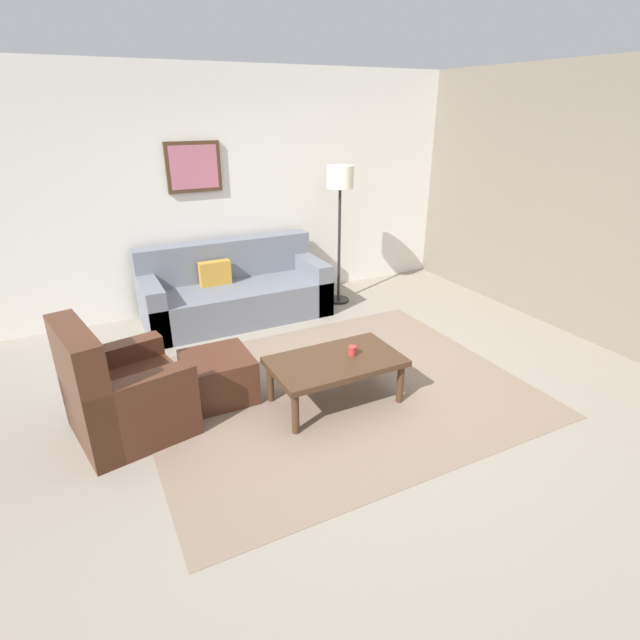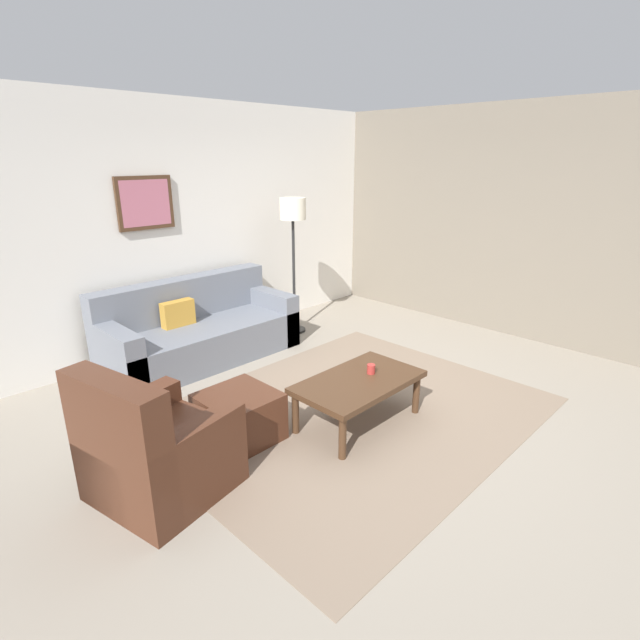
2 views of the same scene
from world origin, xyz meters
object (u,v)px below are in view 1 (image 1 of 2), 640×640
Objects in this scene: ottoman at (218,377)px; framed_artwork at (194,167)px; armchair_leather at (119,399)px; couch_main at (234,292)px; lamp_standing at (340,192)px; cup at (352,351)px; coffee_table at (335,365)px.

framed_artwork is at bearing 77.76° from ottoman.
armchair_leather is 0.83m from ottoman.
lamp_standing is at bearing -6.95° from couch_main.
cup is 0.13× the size of framed_artwork.
armchair_leather is at bearing 169.06° from cup.
couch_main is at bearing 94.25° from coffee_table.
lamp_standing is 1.72m from framed_artwork.
couch_main is 2.26m from coffee_table.
ottoman is at bearing -142.64° from lamp_standing.
coffee_table is 0.64× the size of lamp_standing.
coffee_table is 2.62m from lamp_standing.
couch_main is 2.25× the size of armchair_leather.
coffee_table is 0.19m from cup.
coffee_table is at bearing -81.46° from framed_artwork.
cup is 0.05× the size of lamp_standing.
framed_artwork is (0.47, 2.15, 1.51)m from ottoman.
ottoman is at bearing -102.24° from framed_artwork.
ottoman is 0.33× the size of lamp_standing.
ottoman is at bearing 149.16° from coffee_table.
armchair_leather reaches higher than cup.
cup is 2.51m from lamp_standing.
coffee_table is 3.02m from framed_artwork.
ottoman is at bearing 153.31° from cup.
framed_artwork reaches higher than lamp_standing.
armchair_leather is 1.88m from cup.
cup is (1.84, -0.36, 0.14)m from armchair_leather.
framed_artwork is at bearing 119.04° from couch_main.
ottoman is at bearing 11.27° from armchair_leather.
framed_artwork reaches higher than armchair_leather.
lamp_standing reaches higher than coffee_table.
couch_main is 3.43× the size of framed_artwork.
lamp_standing is 2.75× the size of framed_artwork.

